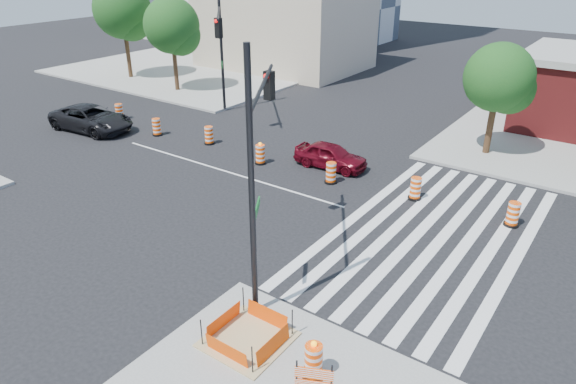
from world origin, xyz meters
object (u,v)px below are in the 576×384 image
dark_suv (91,118)px  signal_pole_se (258,145)px  red_coupe (331,156)px  signal_pole_nw (220,37)px

dark_suv → signal_pole_se: size_ratio=0.68×
dark_suv → signal_pole_se: 19.84m
red_coupe → signal_pole_se: (3.30, -9.92, 4.27)m
red_coupe → signal_pole_nw: 11.42m
red_coupe → dark_suv: size_ratio=0.69×
red_coupe → dark_suv: dark_suv is taller
dark_suv → red_coupe: bearing=-82.8°
red_coupe → signal_pole_nw: signal_pole_nw is taller
dark_suv → signal_pole_nw: signal_pole_nw is taller
red_coupe → signal_pole_se: signal_pole_se is taller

